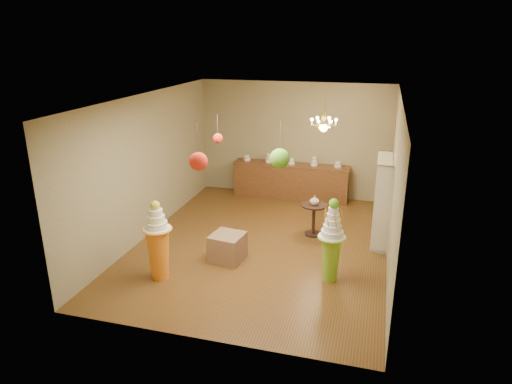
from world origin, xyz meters
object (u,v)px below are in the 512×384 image
(pedestal_green, at_px, (331,248))
(pedestal_orange, at_px, (158,247))
(round_table, at_px, (314,215))
(sideboard, at_px, (291,180))

(pedestal_green, height_order, pedestal_orange, pedestal_green)
(pedestal_green, bearing_deg, pedestal_orange, -165.90)
(pedestal_green, relative_size, round_table, 2.19)
(pedestal_orange, height_order, sideboard, pedestal_orange)
(pedestal_green, xyz_separation_m, sideboard, (-1.53, 4.06, -0.15))
(pedestal_green, distance_m, pedestal_orange, 3.02)
(pedestal_orange, distance_m, round_table, 3.49)
(pedestal_orange, relative_size, sideboard, 0.48)
(pedestal_green, relative_size, sideboard, 0.50)
(pedestal_orange, distance_m, sideboard, 4.99)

